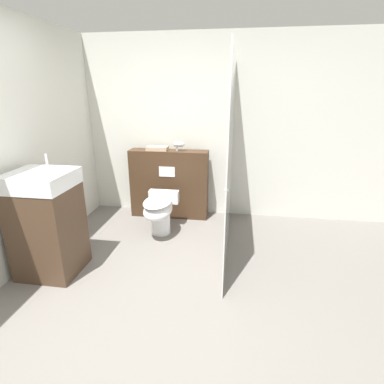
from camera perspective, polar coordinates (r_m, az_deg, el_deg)
ground_plane at (r=2.67m, az=-7.57°, el=-22.89°), size 12.00×12.00×0.00m
wall_back at (r=4.33m, az=0.43°, el=11.96°), size 8.00×0.06×2.50m
partition_panel at (r=4.33m, az=-4.33°, el=1.58°), size 1.11×0.26×0.97m
shower_glass at (r=3.30m, az=7.32°, el=6.30°), size 0.04×1.98×2.12m
toilet at (r=3.81m, az=-6.22°, el=-3.62°), size 0.39×0.65×0.51m
sink_vanity at (r=3.28m, az=-25.83°, el=-5.42°), size 0.57×0.54×1.19m
hair_drier at (r=4.14m, az=-2.44°, el=9.02°), size 0.15×0.07×0.13m
folded_towel at (r=4.23m, az=-6.61°, el=8.27°), size 0.29×0.17×0.05m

